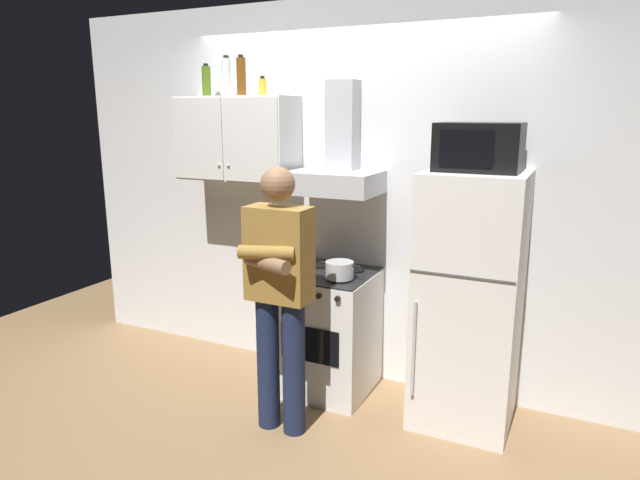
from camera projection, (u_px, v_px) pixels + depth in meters
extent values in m
plane|color=olive|center=(320.00, 405.00, 3.77)|extent=(7.00, 7.00, 0.00)
cube|color=white|center=(356.00, 196.00, 3.99)|extent=(4.80, 0.10, 2.70)
cube|color=silver|center=(237.00, 138.00, 4.06)|extent=(0.90, 0.34, 0.60)
cube|color=silver|center=(197.00, 139.00, 4.00)|extent=(0.43, 0.01, 0.58)
cube|color=silver|center=(251.00, 140.00, 3.81)|extent=(0.43, 0.01, 0.58)
sphere|color=#B2B2B7|center=(219.00, 165.00, 3.95)|extent=(0.02, 0.02, 0.02)
sphere|color=#B2B2B7|center=(228.00, 165.00, 3.92)|extent=(0.02, 0.02, 0.02)
cube|color=white|center=(329.00, 332.00, 3.91)|extent=(0.60, 0.60, 0.85)
cube|color=black|center=(329.00, 273.00, 3.81)|extent=(0.59, 0.59, 0.01)
cube|color=black|center=(310.00, 345.00, 3.64)|extent=(0.42, 0.01, 0.24)
cylinder|color=black|center=(304.00, 274.00, 3.76)|extent=(0.16, 0.16, 0.01)
cylinder|color=black|center=(339.00, 279.00, 3.65)|extent=(0.16, 0.16, 0.01)
cylinder|color=black|center=(319.00, 265.00, 3.97)|extent=(0.16, 0.16, 0.01)
cylinder|color=black|center=(353.00, 270.00, 3.86)|extent=(0.16, 0.16, 0.01)
cylinder|color=black|center=(282.00, 290.00, 3.63)|extent=(0.04, 0.02, 0.04)
cylinder|color=black|center=(299.00, 293.00, 3.58)|extent=(0.04, 0.02, 0.04)
cylinder|color=black|center=(319.00, 296.00, 3.52)|extent=(0.04, 0.02, 0.04)
cylinder|color=black|center=(337.00, 299.00, 3.47)|extent=(0.04, 0.02, 0.04)
cube|color=#B7BABF|center=(334.00, 182.00, 3.74)|extent=(0.60, 0.44, 0.15)
cube|color=#B7BABF|center=(343.00, 125.00, 3.78)|extent=(0.20, 0.16, 0.60)
cube|color=white|center=(469.00, 301.00, 3.43)|extent=(0.60, 0.60, 1.60)
cube|color=#4C4C4C|center=(461.00, 277.00, 3.11)|extent=(0.59, 0.01, 0.01)
cylinder|color=silver|center=(414.00, 349.00, 3.31)|extent=(0.02, 0.02, 0.60)
cube|color=black|center=(479.00, 147.00, 3.23)|extent=(0.48, 0.36, 0.28)
cube|color=black|center=(466.00, 149.00, 3.09)|extent=(0.30, 0.01, 0.20)
cylinder|color=#192342|center=(268.00, 362.00, 3.44)|extent=(0.14, 0.14, 0.85)
cylinder|color=#192342|center=(294.00, 368.00, 3.37)|extent=(0.14, 0.14, 0.85)
cube|color=olive|center=(279.00, 254.00, 3.24)|extent=(0.38, 0.20, 0.56)
cylinder|color=olive|center=(267.00, 253.00, 3.11)|extent=(0.33, 0.17, 0.08)
cylinder|color=#8C6647|center=(267.00, 263.00, 3.12)|extent=(0.33, 0.17, 0.08)
sphere|color=#8C6647|center=(278.00, 184.00, 3.15)|extent=(0.20, 0.20, 0.20)
cylinder|color=#B7BABF|center=(339.00, 270.00, 3.64)|extent=(0.19, 0.19, 0.11)
cylinder|color=black|center=(323.00, 262.00, 3.68)|extent=(0.05, 0.01, 0.01)
cylinder|color=black|center=(356.00, 266.00, 3.58)|extent=(0.05, 0.01, 0.01)
cylinder|color=gold|center=(263.00, 87.00, 3.84)|extent=(0.06, 0.06, 0.11)
cylinder|color=black|center=(262.00, 77.00, 3.82)|extent=(0.03, 0.03, 0.02)
cylinder|color=silver|center=(227.00, 77.00, 4.01)|extent=(0.07, 0.07, 0.26)
cylinder|color=black|center=(226.00, 57.00, 3.98)|extent=(0.04, 0.04, 0.02)
cylinder|color=brown|center=(241.00, 77.00, 3.90)|extent=(0.07, 0.07, 0.26)
cylinder|color=black|center=(241.00, 56.00, 3.87)|extent=(0.04, 0.04, 0.02)
cylinder|color=#4C6B19|center=(206.00, 82.00, 4.11)|extent=(0.06, 0.06, 0.22)
cylinder|color=black|center=(206.00, 65.00, 4.09)|extent=(0.04, 0.04, 0.02)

